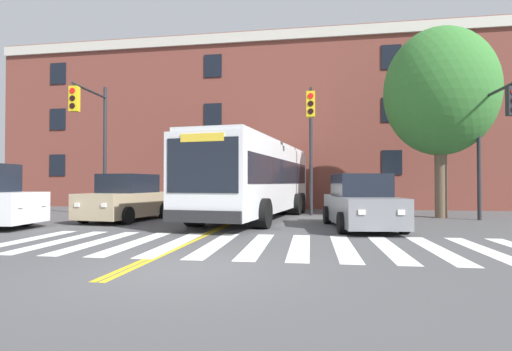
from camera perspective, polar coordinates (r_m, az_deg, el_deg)
The scene contains 13 objects.
ground_plane at distance 7.43m, azimuth -10.15°, elevation -13.00°, with size 120.00×120.00×0.00m, color #4C4C4F.
crosswalk at distance 9.94m, azimuth 0.15°, elevation -9.94°, with size 13.13×4.47×0.01m.
lane_line_yellow_inner at distance 24.00m, azimuth 1.02°, elevation -4.71°, with size 0.12×36.00×0.01m, color gold.
lane_line_yellow_outer at distance 23.98m, azimuth 1.40°, elevation -4.71°, with size 0.12×36.00×0.01m, color gold.
city_bus at distance 17.10m, azimuth -0.01°, elevation -0.34°, with size 3.90×11.55×3.25m.
car_tan_near_lane at distance 17.16m, azimuth -17.95°, elevation -3.27°, with size 2.46×4.60×1.89m.
car_grey_far_lane at distance 14.00m, azimuth 14.74°, elevation -3.90°, with size 2.55×4.99×1.83m.
car_black_behind_bus at distance 27.11m, azimuth 0.47°, elevation -2.61°, with size 2.16×3.93×1.73m.
traffic_light_near_corner at distance 17.89m, azimuth 30.63°, elevation 5.77°, with size 0.35×3.04×5.51m.
traffic_light_far_corner at distance 18.85m, azimuth -22.20°, elevation 6.32°, with size 0.43×2.82×5.96m.
traffic_light_overhead at distance 17.82m, azimuth 7.84°, elevation 6.34°, with size 0.35×3.55×5.79m.
street_tree_curbside_large at distance 19.74m, azimuth 24.82°, elevation 10.75°, with size 4.87×4.70×8.38m.
building_facade at distance 27.33m, azimuth 6.58°, elevation 7.06°, with size 39.38×7.07×10.76m.
Camera 1 is at (2.44, -6.85, 1.54)m, focal length 28.00 mm.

